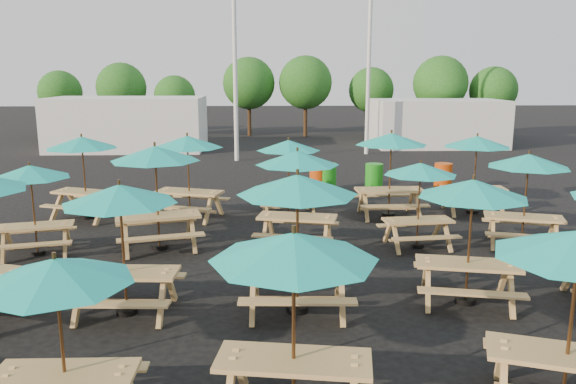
{
  "coord_description": "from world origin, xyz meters",
  "views": [
    {
      "loc": [
        -0.47,
        -12.33,
        4.03
      ],
      "look_at": [
        0.0,
        1.5,
        1.1
      ],
      "focal_mm": 35.0,
      "sensor_mm": 36.0,
      "label": 1
    }
  ],
  "objects_px": {
    "picnic_unit_4": "(56,282)",
    "waste_bin_3": "(443,177)",
    "picnic_unit_9": "(297,194)",
    "waste_bin_1": "(327,177)",
    "picnic_unit_8": "(294,259)",
    "picnic_unit_15": "(391,145)",
    "picnic_unit_10": "(297,164)",
    "picnic_unit_14": "(420,175)",
    "picnic_unit_19": "(477,147)",
    "waste_bin_2": "(374,178)",
    "picnic_unit_2": "(31,178)",
    "picnic_unit_18": "(528,167)",
    "picnic_unit_6": "(155,160)",
    "picnic_unit_7": "(188,147)",
    "picnic_unit_13": "(473,197)",
    "waste_bin_0": "(318,177)",
    "picnic_unit_11": "(288,150)",
    "picnic_unit_3": "(82,148)",
    "picnic_unit_5": "(120,203)"
  },
  "relations": [
    {
      "from": "picnic_unit_4",
      "to": "waste_bin_3",
      "type": "distance_m",
      "value": 15.58
    },
    {
      "from": "picnic_unit_9",
      "to": "waste_bin_1",
      "type": "distance_m",
      "value": 10.34
    },
    {
      "from": "picnic_unit_8",
      "to": "picnic_unit_15",
      "type": "xyz_separation_m",
      "value": [
        3.15,
        9.53,
        0.09
      ]
    },
    {
      "from": "picnic_unit_10",
      "to": "picnic_unit_14",
      "type": "distance_m",
      "value": 2.85
    },
    {
      "from": "picnic_unit_19",
      "to": "waste_bin_2",
      "type": "height_order",
      "value": "picnic_unit_19"
    },
    {
      "from": "picnic_unit_14",
      "to": "picnic_unit_4",
      "type": "bearing_deg",
      "value": -137.45
    },
    {
      "from": "picnic_unit_8",
      "to": "waste_bin_1",
      "type": "bearing_deg",
      "value": 90.8
    },
    {
      "from": "picnic_unit_10",
      "to": "picnic_unit_14",
      "type": "height_order",
      "value": "picnic_unit_10"
    },
    {
      "from": "picnic_unit_2",
      "to": "picnic_unit_14",
      "type": "height_order",
      "value": "picnic_unit_2"
    },
    {
      "from": "picnic_unit_4",
      "to": "waste_bin_2",
      "type": "distance_m",
      "value": 14.41
    },
    {
      "from": "picnic_unit_18",
      "to": "waste_bin_1",
      "type": "xyz_separation_m",
      "value": [
        -3.95,
        6.58,
        -1.43
      ]
    },
    {
      "from": "picnic_unit_4",
      "to": "picnic_unit_18",
      "type": "height_order",
      "value": "picnic_unit_18"
    },
    {
      "from": "picnic_unit_4",
      "to": "waste_bin_2",
      "type": "height_order",
      "value": "picnic_unit_4"
    },
    {
      "from": "picnic_unit_4",
      "to": "picnic_unit_18",
      "type": "xyz_separation_m",
      "value": [
        8.33,
        6.65,
        0.15
      ]
    },
    {
      "from": "picnic_unit_8",
      "to": "picnic_unit_14",
      "type": "relative_size",
      "value": 1.14
    },
    {
      "from": "picnic_unit_6",
      "to": "picnic_unit_15",
      "type": "height_order",
      "value": "picnic_unit_6"
    },
    {
      "from": "picnic_unit_7",
      "to": "picnic_unit_10",
      "type": "height_order",
      "value": "picnic_unit_7"
    },
    {
      "from": "picnic_unit_13",
      "to": "waste_bin_0",
      "type": "height_order",
      "value": "picnic_unit_13"
    },
    {
      "from": "picnic_unit_2",
      "to": "picnic_unit_9",
      "type": "bearing_deg",
      "value": -43.66
    },
    {
      "from": "picnic_unit_2",
      "to": "picnic_unit_7",
      "type": "xyz_separation_m",
      "value": [
        3.01,
        3.17,
        0.25
      ]
    },
    {
      "from": "picnic_unit_7",
      "to": "picnic_unit_9",
      "type": "bearing_deg",
      "value": -49.6
    },
    {
      "from": "picnic_unit_4",
      "to": "picnic_unit_19",
      "type": "bearing_deg",
      "value": 50.32
    },
    {
      "from": "picnic_unit_2",
      "to": "picnic_unit_11",
      "type": "xyz_separation_m",
      "value": [
        5.83,
        3.53,
        0.1
      ]
    },
    {
      "from": "picnic_unit_7",
      "to": "picnic_unit_11",
      "type": "distance_m",
      "value": 2.84
    },
    {
      "from": "picnic_unit_14",
      "to": "waste_bin_2",
      "type": "relative_size",
      "value": 2.07
    },
    {
      "from": "waste_bin_1",
      "to": "waste_bin_2",
      "type": "xyz_separation_m",
      "value": [
        1.6,
        -0.18,
        0.0
      ]
    },
    {
      "from": "waste_bin_2",
      "to": "picnic_unit_18",
      "type": "bearing_deg",
      "value": -69.82
    },
    {
      "from": "picnic_unit_3",
      "to": "picnic_unit_4",
      "type": "relative_size",
      "value": 1.21
    },
    {
      "from": "picnic_unit_11",
      "to": "picnic_unit_15",
      "type": "bearing_deg",
      "value": -11.82
    },
    {
      "from": "picnic_unit_6",
      "to": "picnic_unit_18",
      "type": "bearing_deg",
      "value": -15.93
    },
    {
      "from": "picnic_unit_19",
      "to": "waste_bin_3",
      "type": "bearing_deg",
      "value": 91.02
    },
    {
      "from": "picnic_unit_7",
      "to": "picnic_unit_18",
      "type": "distance_m",
      "value": 8.75
    },
    {
      "from": "picnic_unit_2",
      "to": "waste_bin_3",
      "type": "distance_m",
      "value": 13.17
    },
    {
      "from": "picnic_unit_14",
      "to": "waste_bin_0",
      "type": "relative_size",
      "value": 2.07
    },
    {
      "from": "picnic_unit_19",
      "to": "waste_bin_3",
      "type": "relative_size",
      "value": 2.33
    },
    {
      "from": "picnic_unit_7",
      "to": "picnic_unit_19",
      "type": "xyz_separation_m",
      "value": [
        8.24,
        0.31,
        -0.06
      ]
    },
    {
      "from": "picnic_unit_6",
      "to": "picnic_unit_13",
      "type": "height_order",
      "value": "picnic_unit_6"
    },
    {
      "from": "picnic_unit_6",
      "to": "picnic_unit_7",
      "type": "relative_size",
      "value": 1.01
    },
    {
      "from": "picnic_unit_6",
      "to": "picnic_unit_15",
      "type": "xyz_separation_m",
      "value": [
        6.01,
        2.83,
        -0.02
      ]
    },
    {
      "from": "picnic_unit_2",
      "to": "waste_bin_0",
      "type": "distance_m",
      "value": 9.86
    },
    {
      "from": "picnic_unit_5",
      "to": "picnic_unit_18",
      "type": "bearing_deg",
      "value": 25.67
    },
    {
      "from": "picnic_unit_5",
      "to": "waste_bin_1",
      "type": "bearing_deg",
      "value": 69.12
    },
    {
      "from": "picnic_unit_18",
      "to": "picnic_unit_19",
      "type": "distance_m",
      "value": 3.27
    },
    {
      "from": "picnic_unit_10",
      "to": "picnic_unit_18",
      "type": "bearing_deg",
      "value": 11.66
    },
    {
      "from": "picnic_unit_14",
      "to": "waste_bin_1",
      "type": "distance_m",
      "value": 6.81
    },
    {
      "from": "picnic_unit_2",
      "to": "picnic_unit_4",
      "type": "distance_m",
      "value": 7.07
    },
    {
      "from": "picnic_unit_5",
      "to": "picnic_unit_14",
      "type": "bearing_deg",
      "value": 33.95
    },
    {
      "from": "picnic_unit_15",
      "to": "picnic_unit_18",
      "type": "height_order",
      "value": "picnic_unit_15"
    },
    {
      "from": "picnic_unit_7",
      "to": "picnic_unit_11",
      "type": "bearing_deg",
      "value": 24.94
    },
    {
      "from": "picnic_unit_7",
      "to": "picnic_unit_18",
      "type": "xyz_separation_m",
      "value": [
        8.24,
        -2.96,
        -0.11
      ]
    }
  ]
}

